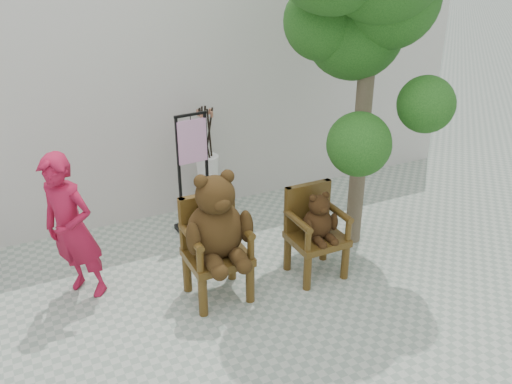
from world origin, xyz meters
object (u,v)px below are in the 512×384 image
chair_big (216,230)px  chair_small (316,224)px  display_stand (194,188)px  person (72,229)px  stool_bucket (207,169)px

chair_big → chair_small: 1.12m
chair_small → display_stand: bearing=119.8°
chair_big → display_stand: 1.43m
person → display_stand: 1.74m
chair_big → display_stand: (0.28, 1.39, -0.18)m
chair_big → person: (-1.26, 0.59, 0.03)m
chair_small → person: bearing=164.7°
chair_big → chair_small: chair_big is taller
chair_small → stool_bucket: (-0.52, 1.80, 0.06)m
display_stand → person: bearing=-157.2°
chair_small → person: (-2.36, 0.64, 0.21)m
chair_big → stool_bucket: size_ratio=0.94×
person → chair_big: bearing=23.7°
display_stand → chair_big: bearing=-106.1°
person → chair_small: bearing=33.5°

